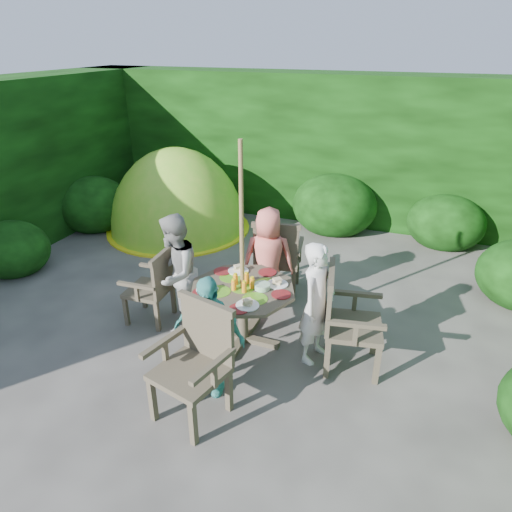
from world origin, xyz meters
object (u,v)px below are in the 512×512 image
(patio_table, at_px, (243,296))
(garden_chair_left, at_px, (154,286))
(child_left, at_px, (175,274))
(child_right, at_px, (317,303))
(child_front, at_px, (209,335))
(parasol_pole, at_px, (242,250))
(garden_chair_back, at_px, (277,257))
(garden_chair_right, at_px, (345,319))
(child_back, at_px, (268,259))
(garden_chair_front, at_px, (196,360))
(dome_tent, at_px, (179,229))

(patio_table, xyz_separation_m, garden_chair_left, (-1.11, 0.01, -0.10))
(child_left, bearing_deg, child_right, 77.58)
(child_front, bearing_deg, parasol_pole, 90.14)
(garden_chair_back, relative_size, child_front, 0.84)
(garden_chair_right, height_order, child_left, child_left)
(child_right, xyz_separation_m, child_back, (-0.79, 0.81, -0.01))
(garden_chair_back, height_order, child_right, child_right)
(patio_table, distance_m, garden_chair_front, 1.09)
(patio_table, height_order, child_right, child_right)
(garden_chair_back, bearing_deg, garden_chair_left, 33.50)
(garden_chair_back, xyz_separation_m, child_back, (-0.02, -0.29, 0.10))
(parasol_pole, relative_size, garden_chair_front, 2.18)
(patio_table, height_order, child_left, child_left)
(garden_chair_back, xyz_separation_m, child_right, (0.78, -1.10, 0.11))
(garden_chair_left, bearing_deg, dome_tent, -158.96)
(garden_chair_left, distance_m, child_left, 0.37)
(parasol_pole, distance_m, child_left, 0.90)
(garden_chair_right, xyz_separation_m, child_left, (-1.89, 0.03, 0.13))
(patio_table, xyz_separation_m, parasol_pole, (-0.00, -0.00, 0.54))
(garden_chair_left, relative_size, child_front, 0.73)
(patio_table, xyz_separation_m, garden_chair_right, (1.09, -0.03, -0.02))
(garden_chair_left, distance_m, child_right, 1.91)
(child_back, bearing_deg, dome_tent, -54.46)
(patio_table, xyz_separation_m, child_front, (-0.01, -0.80, 0.04))
(patio_table, bearing_deg, garden_chair_back, 88.92)
(patio_table, height_order, garden_chair_left, garden_chair_left)
(garden_chair_back, height_order, child_front, child_front)
(child_left, relative_size, child_front, 1.14)
(garden_chair_right, relative_size, dome_tent, 0.36)
(garden_chair_left, bearing_deg, child_front, 50.23)
(garden_chair_front, relative_size, child_right, 0.78)
(garden_chair_right, relative_size, garden_chair_back, 1.02)
(garden_chair_front, xyz_separation_m, child_right, (0.79, 1.09, 0.11))
(child_front, bearing_deg, garden_chair_back, 89.64)
(garden_chair_left, xyz_separation_m, garden_chair_back, (1.13, 1.08, 0.07))
(garden_chair_back, bearing_deg, patio_table, 78.67)
(garden_chair_front, xyz_separation_m, dome_tent, (-2.29, 3.70, -0.54))
(parasol_pole, xyz_separation_m, child_back, (0.01, 0.80, -0.47))
(parasol_pole, xyz_separation_m, child_right, (0.80, -0.01, -0.45))
(child_left, bearing_deg, patio_table, 77.64)
(patio_table, xyz_separation_m, child_back, (0.00, 0.80, 0.07))
(garden_chair_right, xyz_separation_m, garden_chair_back, (-1.07, 1.12, -0.01))
(garden_chair_back, xyz_separation_m, dome_tent, (-2.30, 1.51, -0.53))
(garden_chair_front, distance_m, child_right, 1.35)
(patio_table, relative_size, child_left, 0.85)
(garden_chair_right, bearing_deg, garden_chair_left, 78.73)
(child_front, height_order, dome_tent, dome_tent)
(garden_chair_right, xyz_separation_m, dome_tent, (-3.36, 2.63, -0.54))
(garden_chair_back, bearing_deg, dome_tent, -43.63)
(garden_chair_back, distance_m, garden_chair_front, 2.19)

